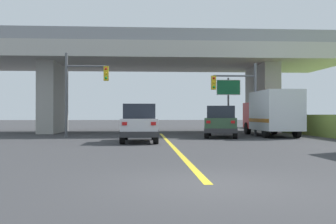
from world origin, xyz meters
TOP-DOWN VIEW (x-y plane):
  - ground at (0.00, 25.23)m, footprint 160.00×160.00m
  - overpass_bridge at (0.00, 25.23)m, footprint 29.91×10.00m
  - lane_divider_stripe at (0.00, 11.35)m, footprint 0.20×22.70m
  - suv_lead at (-1.56, 13.34)m, footprint 1.92×4.65m
  - suv_crossing at (3.69, 17.34)m, footprint 2.83×4.61m
  - box_truck at (7.37, 18.39)m, footprint 2.33×6.61m
  - traffic_signal_nearside at (5.30, 19.05)m, footprint 3.18×0.36m
  - traffic_signal_farside at (-5.48, 18.48)m, footprint 2.86×0.36m
  - highway_sign at (5.30, 22.62)m, footprint 1.87×0.17m

SIDE VIEW (x-z plane):
  - ground at x=0.00m, z-range 0.00..0.00m
  - lane_divider_stripe at x=0.00m, z-range 0.00..0.01m
  - suv_crossing at x=3.69m, z-range 0.00..2.02m
  - suv_lead at x=-1.56m, z-range 0.00..2.02m
  - box_truck at x=7.37m, z-range 0.08..3.11m
  - traffic_signal_nearside at x=5.30m, z-range 0.59..5.62m
  - highway_sign at x=5.30m, z-range 1.06..5.41m
  - traffic_signal_farside at x=-5.48m, z-range 0.66..6.20m
  - overpass_bridge at x=0.00m, z-range 1.73..9.44m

